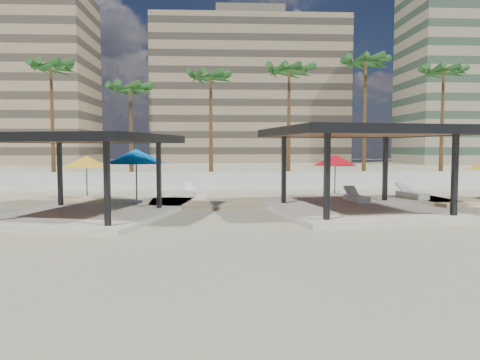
% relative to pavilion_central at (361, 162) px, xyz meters
% --- Properties ---
extents(ground, '(200.00, 200.00, 0.00)m').
position_rel_pavilion_central_xyz_m(ground, '(-3.87, -2.98, -2.29)').
color(ground, tan).
rests_on(ground, ground).
extents(promenade, '(44.45, 7.97, 0.24)m').
position_rel_pavilion_central_xyz_m(promenade, '(-1.87, 4.69, -2.23)').
color(promenade, '#C6B284').
rests_on(promenade, ground).
extents(boundary_wall, '(56.00, 0.30, 1.20)m').
position_rel_pavilion_central_xyz_m(boundary_wall, '(-3.87, 13.02, -1.69)').
color(boundary_wall, silver).
rests_on(boundary_wall, ground).
extents(building_mid, '(38.00, 16.00, 30.40)m').
position_rel_pavilion_central_xyz_m(building_mid, '(0.13, 75.02, 11.98)').
color(building_mid, '#847259').
rests_on(building_mid, ground).
extents(pavilion_central, '(8.67, 8.67, 3.84)m').
position_rel_pavilion_central_xyz_m(pavilion_central, '(0.00, 0.00, 0.00)').
color(pavilion_central, beige).
rests_on(pavilion_central, ground).
extents(pavilion_west, '(8.36, 8.36, 3.50)m').
position_rel_pavilion_central_xyz_m(pavilion_west, '(-12.09, -0.97, -0.21)').
color(pavilion_west, beige).
rests_on(pavilion_west, ground).
extents(umbrella_b, '(2.82, 2.82, 2.33)m').
position_rel_pavilion_central_xyz_m(umbrella_b, '(-13.55, 5.36, -0.11)').
color(umbrella_b, beige).
rests_on(umbrella_b, promenade).
extents(umbrella_c, '(3.11, 3.11, 2.38)m').
position_rel_pavilion_central_xyz_m(umbrella_c, '(0.44, 6.22, -0.07)').
color(umbrella_c, beige).
rests_on(umbrella_c, promenade).
extents(umbrella_f, '(3.13, 3.13, 2.71)m').
position_rel_pavilion_central_xyz_m(umbrella_f, '(-10.47, 3.12, 0.22)').
color(umbrella_f, beige).
rests_on(umbrella_f, promenade).
extents(lounger_a, '(1.55, 2.09, 0.77)m').
position_rel_pavilion_central_xyz_m(lounger_a, '(-7.76, 6.26, -1.93)').
color(lounger_a, silver).
rests_on(lounger_a, promenade).
extents(lounger_b, '(1.18, 2.25, 0.81)m').
position_rel_pavilion_central_xyz_m(lounger_b, '(4.21, 4.35, -1.92)').
color(lounger_b, silver).
rests_on(lounger_b, promenade).
extents(lounger_c, '(0.88, 2.07, 0.76)m').
position_rel_pavilion_central_xyz_m(lounger_c, '(0.69, 2.87, -1.93)').
color(lounger_c, silver).
rests_on(lounger_c, promenade).
extents(palm_b, '(3.00, 3.00, 9.87)m').
position_rel_pavilion_central_xyz_m(palm_b, '(-18.87, 15.72, 6.38)').
color(palm_b, brown).
rests_on(palm_b, ground).
extents(palm_c, '(3.00, 3.00, 8.19)m').
position_rel_pavilion_central_xyz_m(palm_c, '(-12.87, 15.12, 4.79)').
color(palm_c, brown).
rests_on(palm_c, ground).
extents(palm_d, '(3.00, 3.00, 9.25)m').
position_rel_pavilion_central_xyz_m(palm_d, '(-6.87, 15.92, 5.80)').
color(palm_d, brown).
rests_on(palm_d, ground).
extents(palm_e, '(3.00, 3.00, 9.69)m').
position_rel_pavilion_central_xyz_m(palm_e, '(-0.87, 15.42, 6.21)').
color(palm_e, brown).
rests_on(palm_e, ground).
extents(palm_f, '(3.00, 3.00, 10.39)m').
position_rel_pavilion_central_xyz_m(palm_f, '(5.13, 15.62, 6.87)').
color(palm_f, brown).
rests_on(palm_f, ground).
extents(palm_g, '(3.00, 3.00, 9.70)m').
position_rel_pavilion_central_xyz_m(palm_g, '(11.13, 15.22, 6.22)').
color(palm_g, brown).
rests_on(palm_g, ground).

